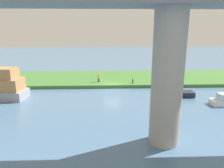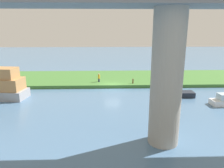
{
  "view_description": "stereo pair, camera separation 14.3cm",
  "coord_description": "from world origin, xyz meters",
  "px_view_note": "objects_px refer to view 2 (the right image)",
  "views": [
    {
      "loc": [
        1.26,
        31.53,
        8.85
      ],
      "look_at": [
        0.24,
        5.0,
        2.0
      ],
      "focal_mm": 34.02,
      "sensor_mm": 36.0,
      "label": 1
    },
    {
      "loc": [
        1.12,
        31.54,
        8.85
      ],
      "look_at": [
        0.24,
        5.0,
        2.0
      ],
      "focal_mm": 34.02,
      "sensor_mm": 36.0,
      "label": 2
    }
  ],
  "objects_px": {
    "bridge_pylon": "(167,80)",
    "person_on_bank": "(99,78)",
    "mooring_post": "(133,81)",
    "riverboat_paddlewheel": "(176,93)"
  },
  "relations": [
    {
      "from": "bridge_pylon",
      "to": "person_on_bank",
      "type": "relative_size",
      "value": 7.47
    },
    {
      "from": "person_on_bank",
      "to": "mooring_post",
      "type": "distance_m",
      "value": 5.59
    },
    {
      "from": "bridge_pylon",
      "to": "riverboat_paddlewheel",
      "type": "bearing_deg",
      "value": -112.73
    },
    {
      "from": "bridge_pylon",
      "to": "person_on_bank",
      "type": "xyz_separation_m",
      "value": [
        5.64,
        -18.55,
        -3.99
      ]
    },
    {
      "from": "bridge_pylon",
      "to": "mooring_post",
      "type": "relative_size",
      "value": 14.12
    },
    {
      "from": "person_on_bank",
      "to": "mooring_post",
      "type": "xyz_separation_m",
      "value": [
        -5.44,
        1.24,
        -0.33
      ]
    },
    {
      "from": "person_on_bank",
      "to": "riverboat_paddlewheel",
      "type": "distance_m",
      "value": 12.56
    },
    {
      "from": "bridge_pylon",
      "to": "person_on_bank",
      "type": "distance_m",
      "value": 19.79
    },
    {
      "from": "person_on_bank",
      "to": "bridge_pylon",
      "type": "bearing_deg",
      "value": 106.91
    },
    {
      "from": "bridge_pylon",
      "to": "mooring_post",
      "type": "height_order",
      "value": "bridge_pylon"
    }
  ]
}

